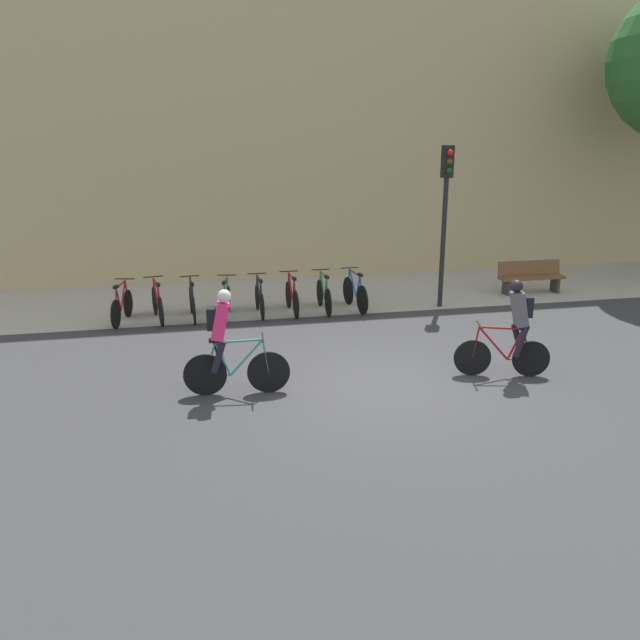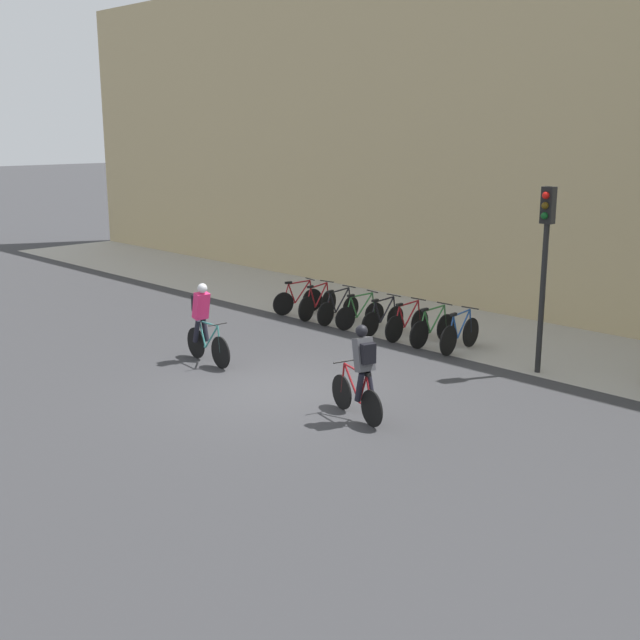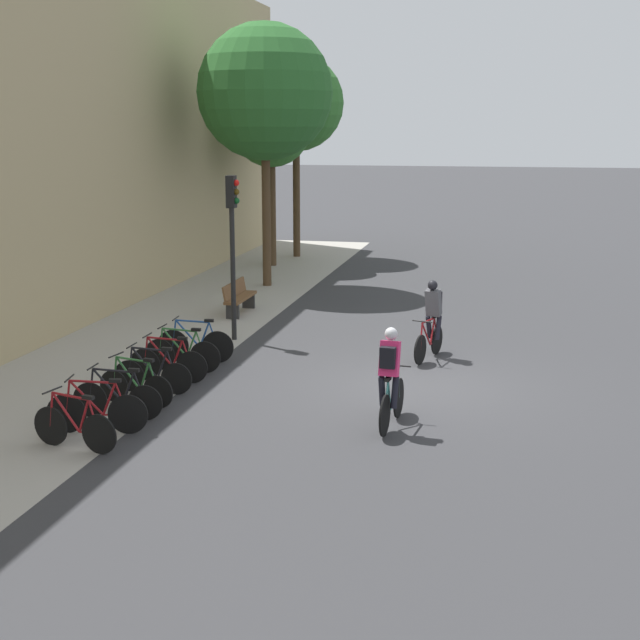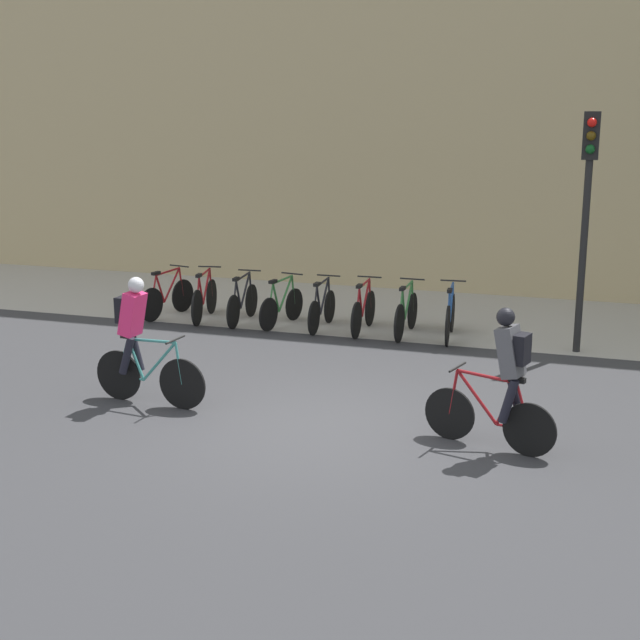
{
  "view_description": "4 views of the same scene",
  "coord_description": "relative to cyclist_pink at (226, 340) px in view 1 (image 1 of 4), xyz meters",
  "views": [
    {
      "loc": [
        -3.26,
        -9.63,
        4.09
      ],
      "look_at": [
        -0.97,
        0.87,
        0.98
      ],
      "focal_mm": 35.0,
      "sensor_mm": 36.0,
      "label": 1
    },
    {
      "loc": [
        11.54,
        -10.2,
        5.14
      ],
      "look_at": [
        -0.4,
        1.55,
        1.12
      ],
      "focal_mm": 45.0,
      "sensor_mm": 36.0,
      "label": 2
    },
    {
      "loc": [
        -17.23,
        -1.8,
        5.12
      ],
      "look_at": [
        -0.11,
        1.95,
        1.29
      ],
      "focal_mm": 50.0,
      "sensor_mm": 36.0,
      "label": 3
    },
    {
      "loc": [
        3.35,
        -10.4,
        4.09
      ],
      "look_at": [
        -0.92,
        2.84,
        0.71
      ],
      "focal_mm": 50.0,
      "sensor_mm": 36.0,
      "label": 4
    }
  ],
  "objects": [
    {
      "name": "ground",
      "position": [
        2.7,
        -0.15,
        -0.95
      ],
      "size": [
        200.0,
        200.0,
        0.0
      ],
      "primitive_type": "plane",
      "color": "#333335"
    },
    {
      "name": "kerb_strip",
      "position": [
        2.7,
        6.6,
        -0.94
      ],
      "size": [
        44.0,
        4.5,
        0.01
      ],
      "primitive_type": "cube",
      "color": "#A39E93",
      "rests_on": "ground"
    },
    {
      "name": "building_facade",
      "position": [
        2.7,
        9.15,
        4.13
      ],
      "size": [
        44.0,
        0.6,
        10.14
      ],
      "primitive_type": "cube",
      "color": "tan",
      "rests_on": "ground"
    },
    {
      "name": "cyclist_pink",
      "position": [
        0.0,
        0.0,
        0.0
      ],
      "size": [
        1.76,
        0.47,
        1.8
      ],
      "color": "black",
      "rests_on": "ground"
    },
    {
      "name": "cyclist_grey",
      "position": [
        5.03,
        -0.24,
        0.0
      ],
      "size": [
        1.65,
        0.61,
        1.77
      ],
      "color": "black",
      "rests_on": "ground"
    },
    {
      "name": "parked_bike_0",
      "position": [
        -2.07,
        4.82,
        -0.55
      ],
      "size": [
        0.49,
        1.6,
        0.96
      ],
      "color": "black",
      "rests_on": "ground"
    },
    {
      "name": "parked_bike_1",
      "position": [
        -1.27,
        4.82,
        -0.54
      ],
      "size": [
        0.47,
        1.73,
        0.98
      ],
      "color": "black",
      "rests_on": "ground"
    },
    {
      "name": "parked_bike_2",
      "position": [
        -0.47,
        4.82,
        -0.55
      ],
      "size": [
        0.46,
        1.67,
        0.95
      ],
      "color": "black",
      "rests_on": "ground"
    },
    {
      "name": "parked_bike_3",
      "position": [
        0.33,
        4.82,
        -0.56
      ],
      "size": [
        0.46,
        1.57,
        0.95
      ],
      "color": "black",
      "rests_on": "ground"
    },
    {
      "name": "parked_bike_4",
      "position": [
        1.13,
        4.82,
        -0.56
      ],
      "size": [
        0.46,
        1.61,
        0.95
      ],
      "color": "black",
      "rests_on": "ground"
    },
    {
      "name": "parked_bike_5",
      "position": [
        1.93,
        4.82,
        -0.55
      ],
      "size": [
        0.46,
        1.68,
        0.97
      ],
      "color": "black",
      "rests_on": "ground"
    },
    {
      "name": "parked_bike_6",
      "position": [
        2.73,
        4.82,
        -0.54
      ],
      "size": [
        0.46,
        1.71,
        0.97
      ],
      "color": "black",
      "rests_on": "ground"
    },
    {
      "name": "parked_bike_7",
      "position": [
        3.53,
        4.82,
        -0.53
      ],
      "size": [
        0.46,
        1.72,
        0.99
      ],
      "color": "black",
      "rests_on": "ground"
    },
    {
      "name": "traffic_light_pole",
      "position": [
        5.73,
        4.62,
        1.79
      ],
      "size": [
        0.26,
        0.3,
        3.98
      ],
      "color": "black",
      "rests_on": "ground"
    },
    {
      "name": "bench",
      "position": [
        8.74,
        5.45,
        -0.47
      ],
      "size": [
        1.85,
        0.44,
        0.89
      ],
      "color": "brown",
      "rests_on": "ground"
    }
  ]
}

